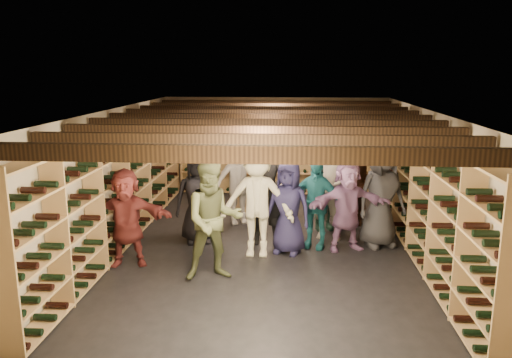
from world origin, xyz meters
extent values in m
plane|color=black|center=(0.00, 0.00, 0.00)|extent=(8.00, 8.00, 0.00)
cube|color=tan|center=(0.00, 4.00, 1.20)|extent=(5.50, 0.02, 2.40)
cube|color=tan|center=(0.00, -4.00, 1.20)|extent=(5.50, 0.02, 2.40)
cube|color=tan|center=(-2.75, 0.00, 1.20)|extent=(0.02, 8.00, 2.40)
cube|color=tan|center=(2.75, 0.00, 1.20)|extent=(0.02, 8.00, 2.40)
cube|color=beige|center=(0.00, 0.00, 2.40)|extent=(5.50, 8.00, 0.01)
cube|color=black|center=(0.00, -3.50, 2.26)|extent=(5.40, 0.12, 0.18)
cube|color=black|center=(0.00, -2.62, 2.26)|extent=(5.40, 0.12, 0.18)
cube|color=black|center=(0.00, -1.75, 2.26)|extent=(5.40, 0.12, 0.18)
cube|color=black|center=(0.00, -0.88, 2.26)|extent=(5.40, 0.12, 0.18)
cube|color=black|center=(0.00, 0.00, 2.26)|extent=(5.40, 0.12, 0.18)
cube|color=black|center=(0.00, 0.88, 2.26)|extent=(5.40, 0.12, 0.18)
cube|color=black|center=(0.00, 1.75, 2.26)|extent=(5.40, 0.12, 0.18)
cube|color=black|center=(0.00, 2.62, 2.26)|extent=(5.40, 0.12, 0.18)
cube|color=black|center=(0.00, 3.50, 2.26)|extent=(5.40, 0.12, 0.18)
cube|color=tan|center=(-2.57, 0.00, 1.07)|extent=(0.32, 7.50, 2.15)
cube|color=tan|center=(2.57, 0.00, 1.07)|extent=(0.32, 7.50, 2.15)
cube|color=tan|center=(0.00, 3.83, 1.07)|extent=(4.70, 0.30, 2.15)
cube|color=tan|center=(0.18, 1.97, 0.09)|extent=(0.57, 0.46, 0.17)
cube|color=tan|center=(0.18, 1.97, 0.26)|extent=(0.57, 0.46, 0.17)
cube|color=tan|center=(0.18, 1.97, 0.43)|extent=(0.57, 0.46, 0.17)
cube|color=tan|center=(0.18, 1.97, 0.59)|extent=(0.57, 0.46, 0.17)
cube|color=tan|center=(-0.51, 2.14, 0.09)|extent=(0.50, 0.33, 0.17)
cube|color=tan|center=(-0.51, 2.14, 0.26)|extent=(0.50, 0.33, 0.17)
cube|color=tan|center=(-0.51, 2.14, 0.43)|extent=(0.50, 0.33, 0.17)
cube|color=tan|center=(1.53, 2.94, 0.09)|extent=(0.55, 0.42, 0.17)
imported|color=black|center=(-1.26, 0.18, 0.82)|extent=(0.91, 0.71, 1.65)
imported|color=black|center=(0.00, 0.15, 0.95)|extent=(0.70, 0.46, 1.91)
imported|color=#565E39|center=(-0.72, -1.41, 0.91)|extent=(1.04, 0.91, 1.81)
imported|color=beige|center=(-0.14, -0.43, 0.96)|extent=(1.25, 0.74, 1.91)
imported|color=#1C626C|center=(0.84, 0.04, 0.80)|extent=(1.01, 0.67, 1.59)
imported|color=maroon|center=(-2.18, -0.99, 0.79)|extent=(1.52, 0.68, 1.58)
imported|color=#232149|center=(0.38, -0.26, 0.79)|extent=(0.90, 0.74, 1.59)
imported|color=gray|center=(1.14, 0.50, 0.93)|extent=(0.78, 0.64, 1.85)
imported|color=#422414|center=(1.77, 1.14, 0.90)|extent=(1.04, 0.92, 1.79)
imported|color=#9E9990|center=(-0.63, 1.30, 0.89)|extent=(1.32, 1.06, 1.79)
imported|color=#1F4334|center=(1.04, 1.04, 0.75)|extent=(0.95, 0.64, 1.49)
imported|color=#92669A|center=(1.38, -0.05, 0.80)|extent=(1.56, 0.90, 1.60)
imported|color=#323237|center=(2.00, 0.21, 0.92)|extent=(1.05, 0.88, 1.84)
camera|label=1|loc=(0.42, -8.39, 3.10)|focal=35.00mm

